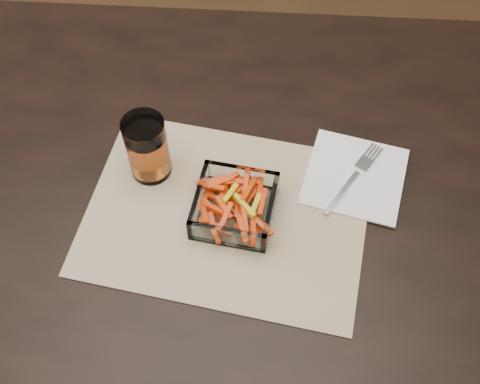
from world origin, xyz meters
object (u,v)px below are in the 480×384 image
at_px(glass_bowl, 235,207).
at_px(fork, 355,176).
at_px(dining_table, 194,217).
at_px(tumbler, 148,149).

bearing_deg(glass_bowl, fork, 22.80).
height_order(dining_table, tumbler, tumbler).
height_order(tumbler, fork, tumbler).
distance_m(dining_table, tumbler, 0.17).
relative_size(dining_table, fork, 10.51).
relative_size(glass_bowl, tumbler, 1.16).
bearing_deg(fork, tumbler, -146.47).
distance_m(glass_bowl, fork, 0.21).
xyz_separation_m(glass_bowl, tumbler, (-0.15, 0.08, 0.04)).
distance_m(tumbler, fork, 0.35).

